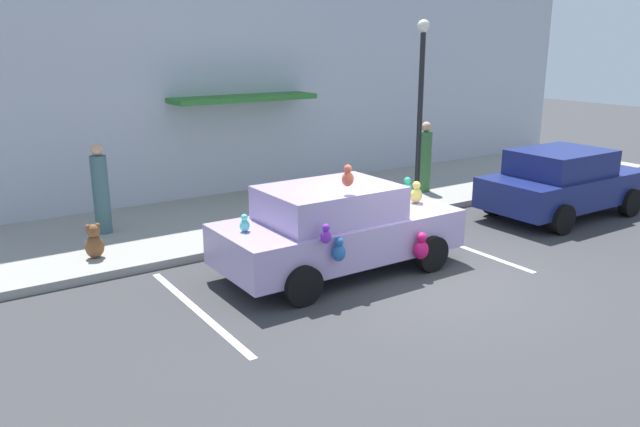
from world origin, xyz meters
TOP-DOWN VIEW (x-y plane):
  - ground_plane at (0.00, 0.00)m, footprint 60.00×60.00m
  - sidewalk at (0.00, 5.00)m, footprint 24.00×4.00m
  - storefront_building at (-0.00, 7.14)m, footprint 24.00×1.25m
  - parking_stripe_front at (1.79, 1.00)m, footprint 0.12×3.60m
  - parking_stripe_rear at (-3.72, 1.00)m, footprint 0.12×3.60m
  - plush_covered_car at (-1.01, 1.20)m, footprint 4.28×2.14m
  - parked_sedan_behind at (5.31, 1.26)m, footprint 4.03×2.01m
  - teddy_bear_on_sidewalk at (-4.45, 3.82)m, footprint 0.33×0.28m
  - street_lamp_post at (2.92, 3.50)m, footprint 0.28×0.28m
  - pedestrian_near_shopfront at (3.94, 4.34)m, footprint 0.31×0.31m
  - pedestrian_walking_past at (-3.89, 5.28)m, footprint 0.32×0.32m

SIDE VIEW (x-z plane):
  - ground_plane at x=0.00m, z-range 0.00..0.00m
  - parking_stripe_front at x=1.79m, z-range 0.00..0.01m
  - parking_stripe_rear at x=-3.72m, z-range 0.00..0.01m
  - sidewalk at x=0.00m, z-range 0.00..0.15m
  - teddy_bear_on_sidewalk at x=-4.45m, z-range 0.13..0.76m
  - parked_sedan_behind at x=5.31m, z-range 0.02..1.56m
  - plush_covered_car at x=-1.01m, z-range -0.21..1.81m
  - pedestrian_near_shopfront at x=3.94m, z-range 0.11..1.89m
  - pedestrian_walking_past at x=-3.89m, z-range 0.10..1.92m
  - street_lamp_post at x=2.92m, z-range 0.60..4.79m
  - storefront_building at x=0.00m, z-range -0.01..6.39m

